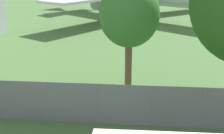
# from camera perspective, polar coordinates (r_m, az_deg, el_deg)

# --- Properties ---
(perimeter_fence) EXTENTS (56.07, 0.07, 2.10)m
(perimeter_fence) POSITION_cam_1_polar(r_m,az_deg,el_deg) (15.86, -11.92, -6.25)
(perimeter_fence) COLOR slate
(perimeter_fence) RESTS_ON ground
(tree_left_of_cabin) EXTENTS (3.46, 3.46, 6.77)m
(tree_left_of_cabin) POSITION_cam_1_polar(r_m,az_deg,el_deg) (17.93, 3.17, 9.49)
(tree_left_of_cabin) COLOR brown
(tree_left_of_cabin) RESTS_ON ground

